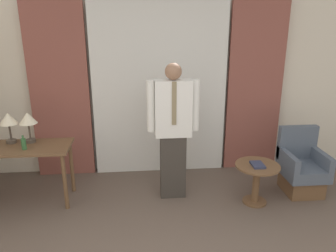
{
  "coord_description": "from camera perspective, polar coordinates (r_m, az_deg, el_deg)",
  "views": [
    {
      "loc": [
        -0.31,
        -1.74,
        2.28
      ],
      "look_at": [
        0.03,
        2.05,
        1.04
      ],
      "focal_mm": 35.0,
      "sensor_mm": 36.0,
      "label": 1
    }
  ],
  "objects": [
    {
      "name": "armchair",
      "position": [
        4.89,
        22.19,
        -6.96
      ],
      "size": [
        0.54,
        0.59,
        0.88
      ],
      "color": "brown",
      "rests_on": "ground_plane"
    },
    {
      "name": "curtain_drape_left",
      "position": [
        4.98,
        -18.34,
        5.67
      ],
      "size": [
        0.84,
        0.06,
        2.58
      ],
      "color": "brown",
      "rests_on": "ground_plane"
    },
    {
      "name": "book",
      "position": [
        4.27,
        15.34,
        -6.53
      ],
      "size": [
        0.15,
        0.21,
        0.03
      ],
      "color": "#2D334C",
      "rests_on": "side_table"
    },
    {
      "name": "side_table",
      "position": [
        4.38,
        15.17,
        -8.59
      ],
      "size": [
        0.56,
        0.56,
        0.54
      ],
      "color": "brown",
      "rests_on": "ground_plane"
    },
    {
      "name": "table_lamp_left",
      "position": [
        4.58,
        -26.05,
        0.87
      ],
      "size": [
        0.23,
        0.23,
        0.4
      ],
      "color": "#4C4238",
      "rests_on": "desk"
    },
    {
      "name": "curtain_sheer_center",
      "position": [
        4.86,
        -1.44,
        6.3
      ],
      "size": [
        1.97,
        0.06,
        2.58
      ],
      "color": "white",
      "rests_on": "ground_plane"
    },
    {
      "name": "table_lamp_right",
      "position": [
        4.5,
        -23.21,
        0.97
      ],
      "size": [
        0.23,
        0.23,
        0.4
      ],
      "color": "#4C4238",
      "rests_on": "desk"
    },
    {
      "name": "desk",
      "position": [
        4.54,
        -24.57,
        -4.62
      ],
      "size": [
        1.29,
        0.57,
        0.77
      ],
      "color": "brown",
      "rests_on": "ground_plane"
    },
    {
      "name": "wall_back",
      "position": [
        4.98,
        -1.55,
        7.28
      ],
      "size": [
        10.0,
        0.06,
        2.7
      ],
      "color": "silver",
      "rests_on": "ground_plane"
    },
    {
      "name": "bottle_near_edge",
      "position": [
        4.35,
        -23.83,
        -2.83
      ],
      "size": [
        0.06,
        0.06,
        0.18
      ],
      "color": "#336638",
      "rests_on": "desk"
    },
    {
      "name": "person",
      "position": [
        4.17,
        0.89,
        -0.22
      ],
      "size": [
        0.66,
        0.22,
        1.79
      ],
      "color": "#38332D",
      "rests_on": "ground_plane"
    },
    {
      "name": "curtain_drape_right",
      "position": [
        5.16,
        14.87,
        6.39
      ],
      "size": [
        0.84,
        0.06,
        2.58
      ],
      "color": "brown",
      "rests_on": "ground_plane"
    }
  ]
}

